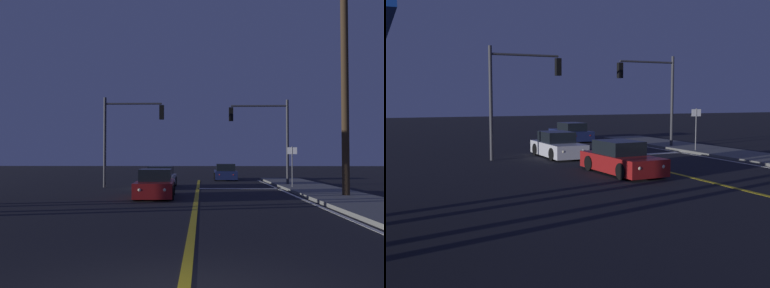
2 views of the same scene
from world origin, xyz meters
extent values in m
cube|color=slate|center=(6.69, 10.71, 0.07)|extent=(3.20, 38.56, 0.15)
cube|color=gold|center=(0.00, 10.71, 0.01)|extent=(0.20, 36.42, 0.01)
cube|color=silver|center=(4.84, 10.71, 0.01)|extent=(0.16, 36.42, 0.01)
cube|color=silver|center=(2.54, 19.92, 0.01)|extent=(5.09, 0.50, 0.01)
cube|color=navy|center=(2.19, 29.71, 0.44)|extent=(1.79, 4.68, 0.68)
cube|color=black|center=(2.19, 29.43, 1.04)|extent=(1.52, 2.16, 0.60)
cylinder|color=black|center=(1.38, 31.16, 0.32)|extent=(0.23, 0.64, 0.64)
cylinder|color=black|center=(3.02, 31.14, 0.32)|extent=(0.23, 0.64, 0.64)
cylinder|color=black|center=(1.36, 28.27, 0.32)|extent=(0.23, 0.64, 0.64)
cylinder|color=black|center=(2.99, 28.25, 0.32)|extent=(0.23, 0.64, 0.64)
sphere|color=#FFF4CC|center=(1.66, 31.98, 0.52)|extent=(0.18, 0.18, 0.18)
sphere|color=#FFF4CC|center=(2.75, 31.97, 0.52)|extent=(0.18, 0.18, 0.18)
sphere|color=red|center=(1.63, 27.43, 0.52)|extent=(0.14, 0.14, 0.14)
sphere|color=red|center=(2.71, 27.42, 0.52)|extent=(0.14, 0.14, 0.14)
cube|color=silver|center=(-2.34, 20.75, 0.44)|extent=(1.74, 4.16, 0.68)
cube|color=black|center=(-2.34, 21.00, 1.04)|extent=(1.49, 1.91, 0.60)
cylinder|color=black|center=(-1.54, 19.46, 0.32)|extent=(0.22, 0.64, 0.64)
cylinder|color=black|center=(-3.15, 19.46, 0.32)|extent=(0.22, 0.64, 0.64)
cylinder|color=black|center=(-1.53, 22.03, 0.32)|extent=(0.22, 0.64, 0.64)
cylinder|color=black|center=(-3.14, 22.04, 0.32)|extent=(0.22, 0.64, 0.64)
sphere|color=#FFF4CC|center=(-1.81, 18.73, 0.52)|extent=(0.18, 0.18, 0.18)
sphere|color=#FFF4CC|center=(-2.88, 18.73, 0.52)|extent=(0.18, 0.18, 0.18)
sphere|color=red|center=(-1.80, 22.77, 0.52)|extent=(0.14, 0.14, 0.14)
sphere|color=red|center=(-2.87, 22.77, 0.52)|extent=(0.14, 0.14, 0.14)
cube|color=maroon|center=(-1.98, 14.51, 0.44)|extent=(1.92, 4.31, 0.68)
cube|color=black|center=(-1.99, 14.76, 1.04)|extent=(1.58, 2.01, 0.60)
cylinder|color=black|center=(-1.11, 13.23, 0.32)|extent=(0.25, 0.65, 0.64)
cylinder|color=black|center=(-2.72, 13.16, 0.32)|extent=(0.25, 0.65, 0.64)
cylinder|color=black|center=(-1.23, 15.86, 0.32)|extent=(0.25, 0.65, 0.64)
cylinder|color=black|center=(-2.84, 15.78, 0.32)|extent=(0.25, 0.65, 0.64)
sphere|color=#FFF4CC|center=(-1.35, 12.48, 0.52)|extent=(0.18, 0.18, 0.18)
sphere|color=#FFF4CC|center=(-2.42, 12.43, 0.52)|extent=(0.18, 0.18, 0.18)
sphere|color=red|center=(-1.53, 16.60, 0.52)|extent=(0.14, 0.14, 0.14)
sphere|color=red|center=(-2.61, 16.55, 0.52)|extent=(0.14, 0.14, 0.14)
cylinder|color=#38383D|center=(5.89, 22.22, 2.85)|extent=(0.18, 0.18, 5.69)
cylinder|color=#38383D|center=(4.03, 22.22, 5.29)|extent=(3.71, 0.12, 0.12)
cube|color=black|center=(2.18, 22.22, 4.74)|extent=(0.28, 0.28, 0.90)
sphere|color=red|center=(2.18, 22.22, 5.01)|extent=(0.22, 0.22, 0.22)
sphere|color=#4C2D05|center=(2.18, 22.22, 4.74)|extent=(0.22, 0.22, 0.22)
sphere|color=#0A3814|center=(2.18, 22.22, 4.47)|extent=(0.22, 0.22, 0.22)
cylinder|color=#38383D|center=(-5.89, 20.82, 2.84)|extent=(0.18, 0.18, 5.69)
cylinder|color=#38383D|center=(-4.09, 20.82, 5.29)|extent=(3.60, 0.12, 0.12)
cube|color=black|center=(-2.29, 20.82, 4.74)|extent=(0.28, 0.28, 0.90)
sphere|color=red|center=(-2.29, 20.82, 5.01)|extent=(0.22, 0.22, 0.22)
sphere|color=#4C2D05|center=(-2.29, 20.82, 4.74)|extent=(0.22, 0.22, 0.22)
sphere|color=#0A3814|center=(-2.29, 20.82, 4.47)|extent=(0.22, 0.22, 0.22)
cylinder|color=#42301E|center=(6.99, 14.31, 5.58)|extent=(0.35, 0.35, 11.16)
cylinder|color=slate|center=(5.59, 19.42, 1.27)|extent=(0.06, 0.06, 2.54)
cube|color=white|center=(5.59, 19.42, 2.29)|extent=(0.56, 0.14, 0.40)
camera|label=1|loc=(0.27, -5.47, 1.95)|focal=39.21mm
camera|label=2|loc=(-11.56, -2.58, 3.08)|focal=44.55mm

